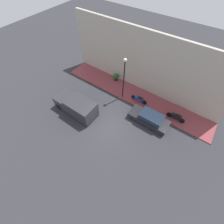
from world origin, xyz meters
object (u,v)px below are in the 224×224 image
Objects in this scene: delivery_van at (76,106)px; streetlamp at (124,74)px; motorcycle_blue at (139,99)px; potted_plant at (116,77)px; parked_car at (149,118)px; motorcycle_black at (176,117)px.

streetlamp reaches higher than delivery_van.
potted_plant reaches higher than motorcycle_blue.
parked_car is 2.80m from motorcycle_black.
motorcycle_black is 0.38× the size of streetlamp.
delivery_van reaches higher than parked_car.
motorcycle_blue is 1.95× the size of potted_plant.
motorcycle_black is 8.72m from potted_plant.
potted_plant is (1.50, 4.24, 0.20)m from motorcycle_blue.
motorcycle_blue is 1.01× the size of motorcycle_black.
parked_car is at bearing -117.48° from potted_plant.
delivery_van is 10.48m from motorcycle_black.
potted_plant is (1.54, 8.58, 0.12)m from motorcycle_black.
motorcycle_blue is 4.34m from motorcycle_black.
motorcycle_black is 1.93× the size of potted_plant.
streetlamp reaches higher than potted_plant.
motorcycle_blue is at bearing -43.41° from delivery_van.
parked_car is at bearing 129.99° from motorcycle_black.
motorcycle_black is (5.06, -9.16, -0.41)m from delivery_van.
delivery_van is (-3.26, 7.02, 0.36)m from parked_car.
streetlamp is at bearing -31.50° from delivery_van.
streetlamp is (4.66, -2.86, 2.48)m from delivery_van.
delivery_van reaches higher than motorcycle_black.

